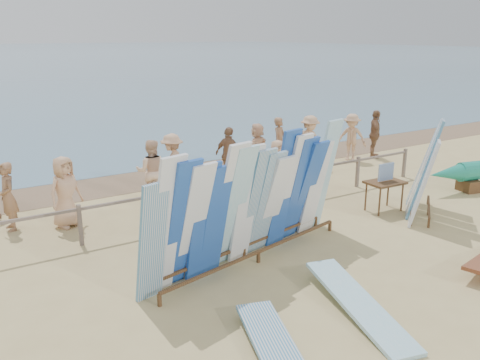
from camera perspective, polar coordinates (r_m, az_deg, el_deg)
ground at (r=10.60m, az=8.93°, el=-8.08°), size 160.00×160.00×0.00m
wet_sand_strip at (r=16.37m, az=-7.74°, el=0.70°), size 40.00×2.60×0.01m
fence at (r=12.63m, az=0.14°, el=-0.82°), size 12.08×0.08×0.90m
main_surfboard_rack at (r=9.77m, az=1.30°, el=-2.83°), size 5.10×1.64×2.56m
side_surfboard_rack at (r=13.08m, az=19.96°, el=0.92°), size 2.05×1.82×2.43m
vendor_table at (r=13.25m, az=15.87°, el=-1.64°), size 0.96×0.70×1.23m
flat_board_b at (r=8.65m, az=13.11°, el=-14.23°), size 1.17×2.75×0.30m
beach_chair_left at (r=14.07m, az=4.26°, el=-0.71°), size 0.75×0.76×0.85m
beach_chair_right at (r=14.55m, az=3.34°, el=-0.13°), size 0.59×0.61×0.85m
stroller at (r=13.83m, az=3.67°, el=-0.19°), size 0.74×0.91×1.09m
beachgoer_2 at (r=13.53m, az=-9.92°, el=0.99°), size 0.90×0.73×1.68m
beachgoer_1 at (r=12.55m, az=-24.61°, el=-1.71°), size 0.39×0.61×1.57m
beachgoer_0 at (r=12.27m, az=-19.04°, el=-1.26°), size 0.90×0.68×1.67m
beachgoer_3 at (r=14.13m, az=-7.60°, el=1.78°), size 1.03×1.15×1.70m
beachgoer_extra_0 at (r=18.25m, az=12.40°, el=4.71°), size 0.97×1.12×1.64m
beachgoer_10 at (r=18.83m, az=14.90°, el=5.00°), size 0.98×1.05×1.72m
beachgoer_7 at (r=17.07m, az=4.45°, el=4.28°), size 0.69×0.57×1.65m
beachgoer_6 at (r=13.98m, az=4.24°, el=1.40°), size 0.80×0.46×1.54m
beachgoer_8 at (r=15.61m, az=6.71°, el=2.90°), size 0.83×0.66×1.55m
beachgoer_9 at (r=17.08m, az=7.81°, el=4.32°), size 1.15×0.56×1.73m
beachgoer_5 at (r=16.54m, az=1.92°, el=3.75°), size 1.50×1.04×1.55m
beachgoer_4 at (r=15.12m, az=-1.23°, el=2.83°), size 0.75×1.07×1.68m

